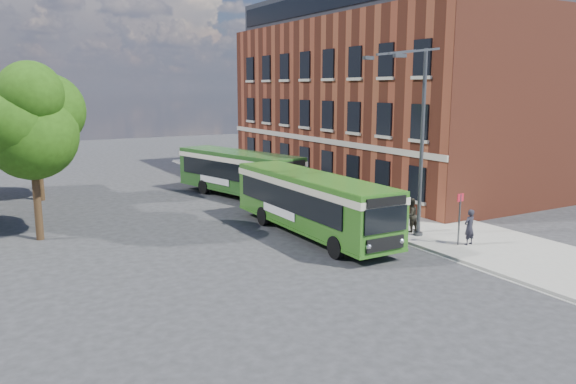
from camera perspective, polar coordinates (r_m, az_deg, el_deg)
ground at (r=26.65m, az=1.79°, el=-5.17°), size 120.00×120.00×0.00m
pavement at (r=36.87m, az=4.61°, el=-0.65°), size 6.00×48.00×0.15m
kerb_line at (r=35.29m, az=0.51°, el=-1.24°), size 0.12×48.00×0.01m
brick_office at (r=43.56m, az=9.49°, el=10.09°), size 12.10×26.00×14.20m
street_lamp at (r=27.08m, az=12.90°, el=5.15°), size 2.96×2.38×9.00m
bus_stop_sign at (r=26.56m, az=17.02°, el=-2.33°), size 0.35×0.08×2.52m
bus_front at (r=27.65m, az=2.38°, el=-0.69°), size 2.66×11.66×3.02m
bus_rear at (r=37.58m, az=-5.02°, el=2.27°), size 4.95×10.80×3.02m
pedestrian_a at (r=26.86m, az=17.94°, el=-3.42°), size 0.64×0.45×1.65m
pedestrian_b at (r=28.47m, az=12.34°, el=-2.31°), size 0.91×0.76×1.70m
tree_left at (r=28.80m, az=-24.54°, el=6.61°), size 4.98×4.74×8.42m
tree_right at (r=39.21m, az=-24.17°, el=7.02°), size 4.74×4.51×8.00m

